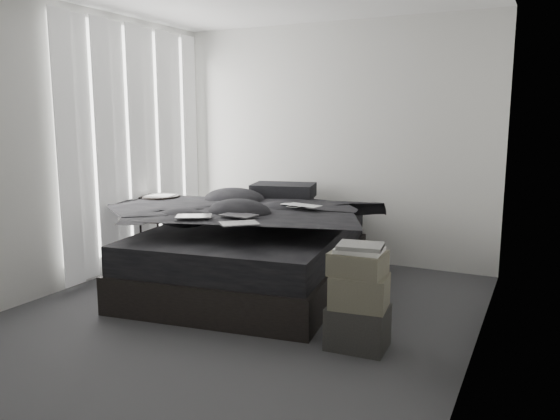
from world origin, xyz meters
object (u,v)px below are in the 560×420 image
at_px(side_stand, 161,230).
at_px(laptop, 298,198).
at_px(bed, 252,269).
at_px(box_lower, 358,327).

bearing_deg(side_stand, laptop, -3.95).
bearing_deg(side_stand, bed, -10.35).
height_order(laptop, box_lower, laptop).
bearing_deg(box_lower, laptop, 131.75).
bearing_deg(box_lower, side_stand, 155.96).
distance_m(bed, side_stand, 1.30).
height_order(side_stand, box_lower, side_stand).
xyz_separation_m(bed, laptop, (0.42, 0.11, 0.70)).
xyz_separation_m(laptop, box_lower, (0.94, -1.05, -0.71)).
distance_m(side_stand, box_lower, 2.88).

